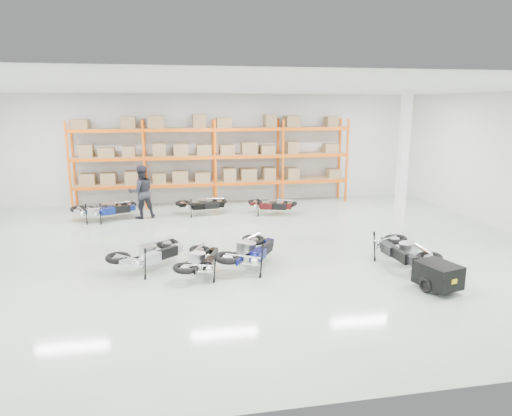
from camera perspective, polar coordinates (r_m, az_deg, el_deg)
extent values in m
plane|color=#AFC3B2|center=(13.08, -2.36, -5.38)|extent=(18.00, 18.00, 0.00)
plane|color=white|center=(12.44, -2.56, 14.72)|extent=(18.00, 18.00, 0.00)
plane|color=silver|center=(19.47, -5.41, 7.34)|extent=(18.00, 0.00, 18.00)
plane|color=silver|center=(5.88, 7.33, -5.41)|extent=(18.00, 0.00, 18.00)
cube|color=#F45C0C|center=(18.85, -22.34, 4.73)|extent=(0.08, 0.08, 3.50)
cube|color=#F45C0C|center=(19.73, -21.83, 5.09)|extent=(0.08, 0.08, 3.50)
cube|color=#F45C0C|center=(18.48, -13.79, 5.18)|extent=(0.08, 0.08, 3.50)
cube|color=#F45C0C|center=(19.38, -13.66, 5.52)|extent=(0.08, 0.08, 3.50)
cube|color=#F45C0C|center=(18.54, -5.09, 5.52)|extent=(0.08, 0.08, 3.50)
cube|color=#F45C0C|center=(19.43, -5.35, 5.84)|extent=(0.08, 0.08, 3.50)
cube|color=#F45C0C|center=(19.01, 3.38, 5.73)|extent=(0.08, 0.08, 3.50)
cube|color=#F45C0C|center=(19.88, 2.76, 6.04)|extent=(0.08, 0.08, 3.50)
cube|color=#F45C0C|center=(19.86, 11.29, 5.81)|extent=(0.08, 0.08, 3.50)
cube|color=#F45C0C|center=(20.70, 10.37, 6.12)|extent=(0.08, 0.08, 3.50)
cube|color=#F45C0C|center=(18.74, -17.93, 2.40)|extent=(2.70, 0.08, 0.12)
cube|color=#F45C0C|center=(19.62, -17.62, 2.86)|extent=(2.70, 0.08, 0.12)
cube|color=#A08152|center=(19.17, -17.79, 2.84)|extent=(2.68, 0.88, 0.02)
cube|color=#A08152|center=(19.13, -17.83, 3.52)|extent=(2.40, 0.70, 0.44)
cube|color=#F45C0C|center=(18.58, -9.34, 2.77)|extent=(2.70, 0.08, 0.12)
cube|color=#F45C0C|center=(19.47, -9.41, 3.22)|extent=(2.70, 0.08, 0.12)
cube|color=#A08152|center=(19.02, -9.38, 3.21)|extent=(2.68, 0.88, 0.02)
cube|color=#A08152|center=(18.98, -9.41, 3.89)|extent=(2.40, 0.70, 0.44)
cube|color=#F45C0C|center=(18.85, -0.79, 3.07)|extent=(2.70, 0.08, 0.12)
cube|color=#F45C0C|center=(19.72, -1.24, 3.51)|extent=(2.70, 0.08, 0.12)
cube|color=#A08152|center=(19.27, -1.02, 3.50)|extent=(2.68, 0.88, 0.02)
cube|color=#A08152|center=(19.24, -1.02, 4.18)|extent=(2.40, 0.70, 0.44)
cube|color=#F45C0C|center=(19.51, 7.35, 3.30)|extent=(2.70, 0.08, 0.12)
cube|color=#F45C0C|center=(20.36, 6.58, 3.72)|extent=(2.70, 0.08, 0.12)
cube|color=#A08152|center=(19.92, 6.96, 3.71)|extent=(2.68, 0.88, 0.02)
cube|color=#A08152|center=(19.89, 6.98, 4.37)|extent=(2.40, 0.70, 0.44)
cube|color=#F45C0C|center=(18.59, -18.17, 5.73)|extent=(2.70, 0.08, 0.12)
cube|color=#F45C0C|center=(19.47, -17.83, 6.05)|extent=(2.70, 0.08, 0.12)
cube|color=#A08152|center=(19.02, -18.01, 6.10)|extent=(2.68, 0.88, 0.02)
cube|color=#A08152|center=(19.00, -18.06, 6.79)|extent=(2.40, 0.70, 0.44)
cube|color=#F45C0C|center=(18.43, -9.47, 6.14)|extent=(2.70, 0.08, 0.12)
cube|color=#F45C0C|center=(19.32, -9.53, 6.43)|extent=(2.70, 0.08, 0.12)
cube|color=#A08152|center=(18.87, -9.50, 6.50)|extent=(2.68, 0.88, 0.02)
cube|color=#A08152|center=(18.84, -9.53, 7.20)|extent=(2.40, 0.70, 0.44)
cube|color=#F45C0C|center=(18.69, -0.80, 6.40)|extent=(2.70, 0.08, 0.12)
cube|color=#F45C0C|center=(19.57, -1.25, 6.69)|extent=(2.70, 0.08, 0.12)
cube|color=#A08152|center=(19.13, -1.04, 6.75)|extent=(2.68, 0.88, 0.02)
cube|color=#A08152|center=(19.10, -1.04, 7.44)|extent=(2.40, 0.70, 0.44)
cube|color=#F45C0C|center=(19.36, 7.44, 6.52)|extent=(2.70, 0.08, 0.12)
cube|color=#F45C0C|center=(20.21, 6.66, 6.80)|extent=(2.70, 0.08, 0.12)
cube|color=#A08152|center=(19.78, 7.05, 6.86)|extent=(2.68, 0.88, 0.02)
cube|color=#A08152|center=(19.76, 7.07, 7.52)|extent=(2.40, 0.70, 0.44)
cube|color=#F45C0C|center=(18.50, -18.40, 9.11)|extent=(2.70, 0.08, 0.12)
cube|color=#F45C0C|center=(19.39, -18.06, 9.28)|extent=(2.70, 0.08, 0.12)
cube|color=#A08152|center=(18.94, -18.24, 9.41)|extent=(2.68, 0.88, 0.02)
cube|color=#A08152|center=(18.93, -18.29, 10.10)|extent=(2.40, 0.70, 0.44)
cube|color=#F45C0C|center=(18.34, -9.59, 9.55)|extent=(2.70, 0.08, 0.12)
cube|color=#F45C0C|center=(19.24, -9.65, 9.69)|extent=(2.70, 0.08, 0.12)
cube|color=#A08152|center=(18.78, -9.63, 9.84)|extent=(2.68, 0.88, 0.02)
cube|color=#A08152|center=(18.77, -9.66, 10.54)|extent=(2.40, 0.70, 0.44)
cube|color=#F45C0C|center=(18.60, -0.81, 9.77)|extent=(2.70, 0.08, 0.12)
cube|color=#F45C0C|center=(19.49, -1.27, 9.90)|extent=(2.70, 0.08, 0.12)
cube|color=#A08152|center=(19.04, -1.05, 10.05)|extent=(2.68, 0.88, 0.02)
cube|color=#A08152|center=(19.03, -1.05, 10.74)|extent=(2.40, 0.70, 0.44)
cube|color=#F45C0C|center=(19.27, 7.54, 9.77)|extent=(2.70, 0.08, 0.12)
cube|color=#F45C0C|center=(20.13, 6.74, 9.91)|extent=(2.70, 0.08, 0.12)
cube|color=#A08152|center=(19.70, 7.14, 10.04)|extent=(2.68, 0.88, 0.02)
cube|color=#A08152|center=(19.69, 7.15, 10.71)|extent=(2.40, 0.70, 0.44)
cube|color=white|center=(14.68, 17.85, 5.02)|extent=(0.25, 0.25, 4.50)
cube|color=black|center=(11.05, 21.79, -7.74)|extent=(0.91, 1.04, 0.52)
cube|color=yellow|center=(10.70, 23.07, -8.53)|extent=(0.15, 0.06, 0.10)
torus|color=black|center=(10.93, 20.10, -8.87)|extent=(0.08, 0.36, 0.36)
torus|color=black|center=(11.30, 23.26, -8.43)|extent=(0.08, 0.36, 0.36)
cylinder|color=black|center=(11.52, 20.20, -6.53)|extent=(0.25, 0.83, 0.04)
imported|color=#21212A|center=(17.15, -14.14, 1.96)|extent=(1.11, 0.97, 1.94)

